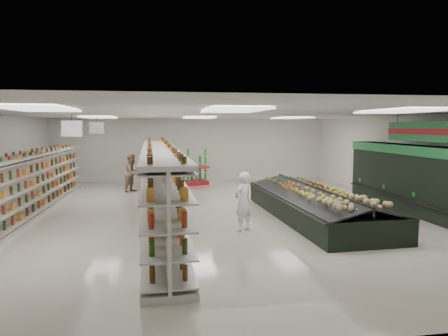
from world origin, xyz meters
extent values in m
plane|color=beige|center=(0.00, 0.00, 0.00)|extent=(16.00, 16.00, 0.00)
cube|color=white|center=(0.00, 0.00, 3.20)|extent=(14.00, 16.00, 0.02)
cube|color=white|center=(0.00, 8.00, 1.60)|extent=(14.00, 0.02, 3.20)
cube|color=white|center=(0.00, -8.00, 1.60)|extent=(14.00, 0.02, 3.20)
cube|color=white|center=(7.00, 0.00, 1.60)|extent=(0.02, 16.00, 3.20)
cube|color=black|center=(6.55, -1.50, 1.10)|extent=(0.80, 8.00, 2.20)
cube|color=#217D39|center=(6.53, -1.50, 2.05)|extent=(0.85, 8.00, 0.30)
cube|color=black|center=(6.30, -1.50, 0.55)|extent=(0.55, 7.80, 0.15)
cube|color=beige|center=(6.40, -1.50, 1.35)|extent=(0.45, 7.70, 0.03)
cube|color=beige|center=(6.40, -1.50, 1.65)|extent=(0.45, 7.70, 0.03)
cube|color=white|center=(-3.80, -2.00, 2.75)|extent=(0.50, 0.06, 0.40)
cube|color=#A6131E|center=(-3.80, -2.00, 2.75)|extent=(0.52, 0.02, 0.12)
cylinder|color=black|center=(-3.80, -2.00, 3.05)|extent=(0.01, 0.01, 0.50)
cube|color=white|center=(-3.80, 2.00, 2.75)|extent=(0.50, 0.06, 0.40)
cube|color=#A6131E|center=(-3.80, 2.00, 2.75)|extent=(0.52, 0.02, 0.12)
cylinder|color=black|center=(-3.80, 2.00, 3.05)|extent=(0.01, 0.01, 0.50)
cube|color=#217D39|center=(6.25, -1.50, 2.65)|extent=(0.10, 3.20, 0.60)
cube|color=#A6131E|center=(6.19, -1.50, 2.65)|extent=(0.03, 3.20, 0.18)
cylinder|color=black|center=(6.25, -0.30, 3.05)|extent=(0.01, 0.01, 0.50)
cube|color=beige|center=(-5.72, 0.49, 0.06)|extent=(1.06, 11.14, 0.11)
cube|color=beige|center=(-5.72, 0.49, 0.93)|extent=(0.28, 11.13, 1.85)
cube|color=beige|center=(-5.72, 0.49, 1.89)|extent=(1.06, 11.14, 0.07)
cube|color=beige|center=(-5.94, 0.50, 0.17)|extent=(0.63, 11.04, 0.03)
cube|color=beige|center=(-5.94, 0.50, 0.57)|extent=(0.63, 11.04, 0.03)
cube|color=beige|center=(-5.94, 0.50, 0.98)|extent=(0.63, 11.04, 0.03)
cube|color=beige|center=(-5.94, 0.50, 1.38)|extent=(0.63, 11.04, 0.03)
cube|color=beige|center=(-5.94, 0.50, 1.79)|extent=(0.63, 11.04, 0.03)
cube|color=beige|center=(-5.51, 0.49, 0.17)|extent=(0.63, 11.04, 0.03)
cube|color=beige|center=(-5.51, 0.49, 0.57)|extent=(0.63, 11.04, 0.03)
cube|color=beige|center=(-5.51, 0.49, 0.98)|extent=(0.63, 11.04, 0.03)
cube|color=beige|center=(-5.51, 0.49, 1.38)|extent=(0.63, 11.04, 0.03)
cube|color=beige|center=(-5.51, 0.49, 1.79)|extent=(0.63, 11.04, 0.03)
cube|color=beige|center=(-1.65, -0.18, 0.06)|extent=(1.29, 12.69, 0.13)
cube|color=beige|center=(-1.65, -0.18, 1.06)|extent=(0.41, 12.67, 2.11)
cube|color=beige|center=(-1.65, -0.18, 2.15)|extent=(1.29, 12.69, 0.08)
cube|color=beige|center=(-1.89, -0.19, 0.19)|extent=(0.81, 12.57, 0.03)
cube|color=beige|center=(-1.89, -0.19, 0.65)|extent=(0.81, 12.57, 0.03)
cube|color=beige|center=(-1.89, -0.19, 1.11)|extent=(0.81, 12.57, 0.03)
cube|color=beige|center=(-1.89, -0.19, 1.58)|extent=(0.81, 12.57, 0.03)
cube|color=beige|center=(-1.89, -0.19, 2.04)|extent=(0.81, 12.57, 0.03)
cube|color=beige|center=(-1.40, -0.17, 0.19)|extent=(0.81, 12.57, 0.03)
cube|color=beige|center=(-1.40, -0.17, 0.65)|extent=(0.81, 12.57, 0.03)
cube|color=beige|center=(-1.40, -0.17, 1.11)|extent=(0.81, 12.57, 0.03)
cube|color=beige|center=(-1.40, -0.17, 1.58)|extent=(0.81, 12.57, 0.03)
cube|color=beige|center=(-1.40, -0.17, 2.04)|extent=(0.81, 12.57, 0.03)
cube|color=black|center=(3.05, -1.15, 0.33)|extent=(2.51, 6.69, 0.66)
cube|color=#262626|center=(1.95, -1.19, 0.68)|extent=(0.31, 6.60, 0.06)
cube|color=#262626|center=(4.14, -1.11, 0.68)|extent=(0.31, 6.60, 0.06)
cube|color=black|center=(2.46, -1.17, 0.77)|extent=(1.46, 6.55, 0.34)
cube|color=black|center=(3.64, -1.13, 0.77)|extent=(1.46, 6.55, 0.34)
cube|color=#262626|center=(3.05, -1.15, 0.87)|extent=(0.29, 6.51, 0.24)
cube|color=#A6131E|center=(0.00, 6.44, 0.10)|extent=(1.40, 1.16, 0.20)
cube|color=red|center=(0.00, 6.44, 0.85)|extent=(1.46, 1.22, 0.10)
imported|color=white|center=(0.57, -2.35, 0.80)|extent=(0.70, 0.65, 1.60)
imported|color=#957F5C|center=(-2.80, 4.79, 0.82)|extent=(0.85, 0.94, 1.64)
camera|label=1|loc=(-1.59, -12.63, 2.81)|focal=32.00mm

